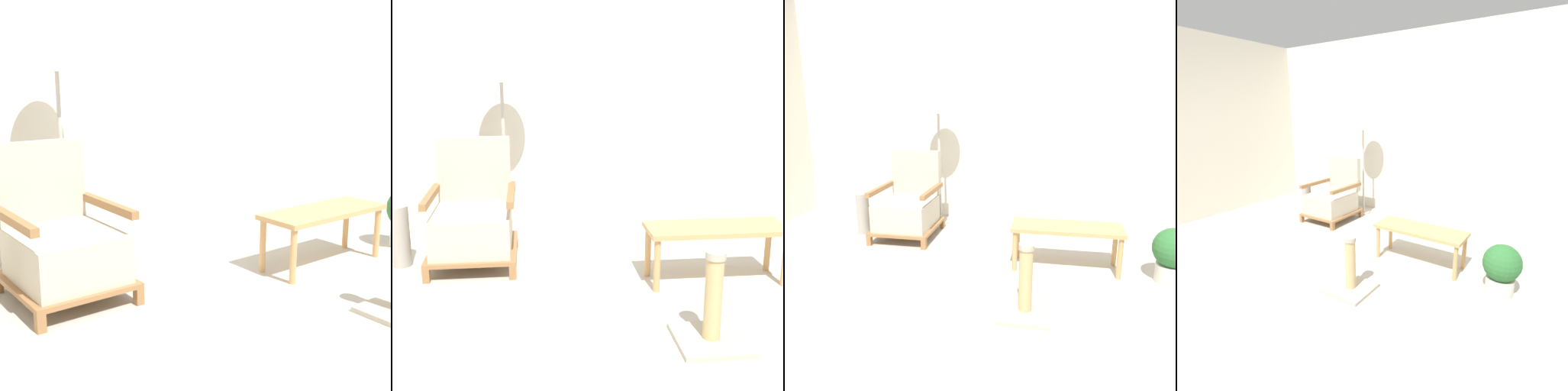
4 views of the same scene
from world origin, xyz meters
The scene contains 8 objects.
ground_plane centered at (0.00, 0.00, 0.00)m, with size 14.00×14.00×0.00m, color #B7B2A8.
wall_back centered at (0.00, 2.46, 1.35)m, with size 8.00×0.06×2.70m.
armchair centered at (-1.05, 1.62, 0.33)m, with size 0.65×0.73×0.92m.
floor_lamp centered at (-0.82, 2.10, 1.42)m, with size 0.41×0.41×1.60m.
coffee_table centered at (0.65, 1.06, 0.35)m, with size 0.97×0.36×0.40m.
vase centered at (-1.59, 1.60, 0.23)m, with size 0.15×0.15×0.46m, color #9E998E.
potted_plant centered at (1.52, 0.93, 0.26)m, with size 0.34×0.34×0.47m.
scratching_post centered at (0.35, 0.23, 0.15)m, with size 0.39×0.39×0.53m.
Camera 3 is at (0.49, -2.24, 1.50)m, focal length 35.00 mm.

